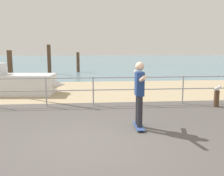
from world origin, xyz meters
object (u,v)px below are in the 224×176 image
at_px(sailboat, 8,83).
at_px(seagull, 217,88).
at_px(skateboarder, 139,90).
at_px(bollard_short, 216,99).
at_px(skateboard, 139,126).

bearing_deg(sailboat, seagull, -21.76).
relative_size(skateboarder, bollard_short, 2.78).
xyz_separation_m(skateboard, bollard_short, (3.19, 2.09, 0.23)).
distance_m(sailboat, bollard_short, 8.71).
bearing_deg(sailboat, skateboarder, -47.46).
distance_m(skateboarder, bollard_short, 3.88).
height_order(skateboarder, bollard_short, skateboarder).
height_order(sailboat, bollard_short, sailboat).
height_order(sailboat, seagull, sailboat).
bearing_deg(bollard_short, sailboat, 158.15).
relative_size(skateboard, skateboarder, 0.49).
bearing_deg(seagull, bollard_short, -143.76).
distance_m(skateboard, seagull, 3.88).
xyz_separation_m(skateboarder, seagull, (3.20, 2.10, -0.35)).
height_order(bollard_short, seagull, seagull).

